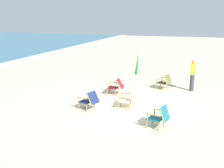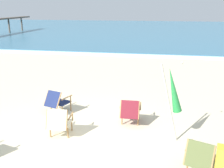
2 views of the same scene
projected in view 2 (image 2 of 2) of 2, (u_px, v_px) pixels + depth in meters
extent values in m
plane|color=beige|center=(80.00, 137.00, 6.92)|extent=(80.00, 80.00, 0.00)
cube|color=teal|center=(148.00, 29.00, 37.19)|extent=(80.00, 40.00, 0.10)
cube|color=white|center=(132.00, 55.00, 18.10)|extent=(80.00, 1.10, 0.06)
cube|color=maroon|center=(131.00, 112.00, 7.72)|extent=(0.54, 0.50, 0.04)
cube|color=maroon|center=(130.00, 110.00, 7.30)|extent=(0.51, 0.32, 0.46)
cylinder|color=olive|center=(123.00, 113.00, 8.00)|extent=(0.04, 0.04, 0.32)
cylinder|color=olive|center=(139.00, 114.00, 7.94)|extent=(0.04, 0.04, 0.32)
cylinder|color=olive|center=(122.00, 119.00, 7.59)|extent=(0.04, 0.04, 0.32)
cylinder|color=olive|center=(138.00, 120.00, 7.53)|extent=(0.04, 0.04, 0.32)
cube|color=olive|center=(121.00, 105.00, 7.67)|extent=(0.06, 0.53, 0.02)
cylinder|color=olive|center=(122.00, 106.00, 7.88)|extent=(0.04, 0.04, 0.22)
cube|color=olive|center=(140.00, 106.00, 7.60)|extent=(0.06, 0.53, 0.02)
cylinder|color=olive|center=(140.00, 107.00, 7.81)|extent=(0.04, 0.04, 0.22)
cylinder|color=olive|center=(121.00, 109.00, 7.33)|extent=(0.05, 0.31, 0.46)
cylinder|color=olive|center=(139.00, 110.00, 7.26)|extent=(0.05, 0.31, 0.46)
cube|color=#515B33|center=(202.00, 158.00, 5.39)|extent=(0.66, 0.63, 0.04)
cube|color=#515B33|center=(199.00, 155.00, 5.04)|extent=(0.54, 0.39, 0.49)
cylinder|color=olive|center=(193.00, 156.00, 5.73)|extent=(0.04, 0.04, 0.32)
cylinder|color=olive|center=(215.00, 163.00, 5.50)|extent=(0.04, 0.04, 0.32)
cylinder|color=olive|center=(187.00, 166.00, 5.37)|extent=(0.04, 0.04, 0.32)
cube|color=olive|center=(189.00, 145.00, 5.45)|extent=(0.22, 0.51, 0.02)
cylinder|color=olive|center=(191.00, 146.00, 5.63)|extent=(0.04, 0.04, 0.22)
cube|color=olive|center=(218.00, 153.00, 5.17)|extent=(0.22, 0.51, 0.02)
cylinder|color=olive|center=(219.00, 153.00, 5.36)|extent=(0.04, 0.04, 0.22)
cylinder|color=olive|center=(186.00, 152.00, 5.17)|extent=(0.12, 0.24, 0.50)
cylinder|color=olive|center=(213.00, 159.00, 4.91)|extent=(0.12, 0.24, 0.50)
cube|color=#19234C|center=(61.00, 102.00, 8.47)|extent=(0.64, 0.62, 0.04)
cube|color=#19234C|center=(52.00, 99.00, 8.10)|extent=(0.56, 0.43, 0.47)
cylinder|color=olive|center=(60.00, 104.00, 8.81)|extent=(0.04, 0.04, 0.32)
cylinder|color=olive|center=(71.00, 106.00, 8.59)|extent=(0.04, 0.04, 0.32)
cylinder|color=olive|center=(51.00, 108.00, 8.44)|extent=(0.04, 0.04, 0.32)
cylinder|color=olive|center=(62.00, 110.00, 8.23)|extent=(0.04, 0.04, 0.32)
cube|color=olive|center=(53.00, 95.00, 8.52)|extent=(0.20, 0.51, 0.02)
cylinder|color=olive|center=(57.00, 96.00, 8.71)|extent=(0.04, 0.04, 0.22)
cube|color=olive|center=(67.00, 97.00, 8.26)|extent=(0.20, 0.51, 0.02)
cylinder|color=olive|center=(71.00, 99.00, 8.45)|extent=(0.04, 0.04, 0.22)
cylinder|color=olive|center=(46.00, 98.00, 8.21)|extent=(0.13, 0.29, 0.47)
cylinder|color=olive|center=(59.00, 101.00, 7.98)|extent=(0.13, 0.29, 0.47)
cube|color=beige|center=(61.00, 123.00, 6.99)|extent=(0.56, 0.53, 0.04)
cube|color=beige|center=(57.00, 120.00, 6.60)|extent=(0.51, 0.27, 0.50)
cylinder|color=olive|center=(55.00, 124.00, 7.27)|extent=(0.04, 0.04, 0.32)
cylinder|color=olive|center=(72.00, 125.00, 7.23)|extent=(0.04, 0.04, 0.32)
cylinder|color=olive|center=(50.00, 132.00, 6.85)|extent=(0.04, 0.04, 0.32)
cylinder|color=olive|center=(68.00, 132.00, 6.81)|extent=(0.04, 0.04, 0.32)
cube|color=olive|center=(50.00, 115.00, 6.94)|extent=(0.09, 0.53, 0.02)
cylinder|color=olive|center=(52.00, 116.00, 7.15)|extent=(0.04, 0.04, 0.22)
cube|color=olive|center=(71.00, 116.00, 6.89)|extent=(0.09, 0.53, 0.02)
cylinder|color=olive|center=(73.00, 117.00, 7.10)|extent=(0.04, 0.04, 0.22)
cylinder|color=olive|center=(47.00, 119.00, 6.63)|extent=(0.06, 0.23, 0.50)
cylinder|color=olive|center=(67.00, 120.00, 6.58)|extent=(0.06, 0.23, 0.50)
cylinder|color=#B7B2A8|center=(169.00, 104.00, 6.39)|extent=(0.53, 0.28, 2.04)
cone|color=#23843D|center=(174.00, 90.00, 6.31)|extent=(0.55, 0.41, 1.17)
sphere|color=#B7B2A8|center=(182.00, 63.00, 6.16)|extent=(0.06, 0.06, 0.06)
cylinder|color=brown|center=(9.00, 26.00, 31.69)|extent=(0.20, 0.20, 1.83)
cylinder|color=brown|center=(22.00, 24.00, 34.52)|extent=(0.20, 0.20, 1.83)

